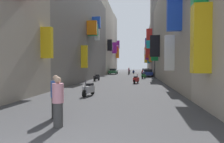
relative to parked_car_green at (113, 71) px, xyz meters
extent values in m
plane|color=#424244|center=(3.90, -11.65, -0.73)|extent=(140.00, 140.00, 0.00)
cube|color=#9E9384|center=(-4.10, -31.98, 5.35)|extent=(6.00, 3.35, 12.16)
cube|color=yellow|center=(-0.70, -31.69, 2.99)|extent=(0.81, 0.36, 2.22)
cube|color=slate|center=(-4.10, -17.29, 6.42)|extent=(6.00, 26.04, 14.30)
cube|color=blue|center=(-0.48, -16.24, 7.89)|extent=(1.25, 0.64, 1.72)
cube|color=green|center=(-0.43, -18.72, 6.33)|extent=(1.34, 0.64, 1.60)
cube|color=yellow|center=(-0.72, -22.04, 2.43)|extent=(0.77, 0.38, 2.75)
cube|color=white|center=(-0.75, -14.62, 7.01)|extent=(0.71, 0.62, 3.10)
cube|color=orange|center=(-0.42, -19.31, 6.51)|extent=(1.36, 0.52, 1.89)
cube|color=#BCB29E|center=(-4.10, 3.67, 7.81)|extent=(6.00, 15.89, 17.09)
cube|color=purple|center=(-0.74, 2.58, 5.70)|extent=(0.73, 0.62, 1.48)
cube|color=purple|center=(-0.51, 6.48, 6.18)|extent=(1.19, 0.46, 2.97)
cube|color=black|center=(-0.57, -1.74, 6.04)|extent=(1.07, 0.60, 2.54)
cube|color=#9E9384|center=(-4.10, 14.98, 8.03)|extent=(6.00, 6.74, 17.51)
cube|color=orange|center=(-0.62, 15.35, 5.32)|extent=(0.97, 0.59, 3.13)
cube|color=red|center=(-0.76, 15.34, 6.65)|extent=(0.68, 0.64, 1.66)
cube|color=white|center=(-0.78, 15.98, 6.80)|extent=(0.64, 0.54, 2.16)
cube|color=purple|center=(-0.64, 17.28, 8.22)|extent=(0.93, 0.39, 2.74)
cube|color=yellow|center=(8.53, -35.76, 2.51)|extent=(0.74, 0.59, 3.01)
cube|color=green|center=(8.58, -35.33, 4.18)|extent=(0.64, 0.49, 2.43)
cube|color=#9E9384|center=(11.90, -19.50, 5.51)|extent=(6.00, 27.12, 12.49)
cube|color=blue|center=(8.39, -30.35, 5.35)|extent=(1.02, 0.49, 3.01)
cube|color=black|center=(8.21, -16.91, 4.14)|extent=(1.37, 0.35, 3.08)
cube|color=green|center=(8.38, -14.57, 3.39)|extent=(1.04, 0.61, 2.58)
cube|color=white|center=(8.50, -27.72, 2.43)|extent=(0.81, 0.45, 3.03)
cube|color=slate|center=(11.90, -2.42, 8.23)|extent=(6.00, 7.05, 17.92)
cube|color=red|center=(8.21, -1.54, 4.58)|extent=(1.38, 0.49, 2.97)
cube|color=black|center=(8.32, 0.36, 4.75)|extent=(1.15, 0.54, 2.11)
cube|color=#19B2BF|center=(8.22, -4.99, 5.73)|extent=(1.36, 0.36, 1.64)
cube|color=red|center=(8.27, -2.44, 8.02)|extent=(1.26, 0.44, 2.80)
cube|color=orange|center=(8.56, -1.73, 2.95)|extent=(0.68, 0.47, 1.65)
cube|color=#9E9384|center=(11.90, 2.96, 10.01)|extent=(6.00, 3.70, 21.48)
cube|color=#19B2BF|center=(8.54, 3.29, 2.74)|extent=(0.72, 0.40, 1.64)
cube|color=purple|center=(8.28, 3.05, 7.10)|extent=(1.23, 0.43, 1.94)
cube|color=purple|center=(8.27, 2.69, 3.51)|extent=(1.26, 0.40, 1.51)
cube|color=blue|center=(8.22, 1.72, 6.74)|extent=(1.36, 0.59, 2.42)
cube|color=gray|center=(11.90, 11.58, 5.65)|extent=(6.00, 13.55, 12.76)
cube|color=yellow|center=(8.27, 8.65, 3.31)|extent=(1.26, 0.45, 2.35)
cube|color=black|center=(8.41, 16.72, 4.62)|extent=(0.97, 0.62, 2.23)
cube|color=black|center=(8.55, 12.98, 5.42)|extent=(0.69, 0.52, 2.23)
cube|color=white|center=(8.25, 10.22, 5.05)|extent=(1.29, 0.48, 1.94)
cube|color=orange|center=(8.33, 12.41, 6.06)|extent=(1.14, 0.45, 1.48)
cube|color=#236638|center=(0.00, -0.06, -0.13)|extent=(1.67, 4.29, 0.61)
cube|color=black|center=(0.00, 0.16, 0.41)|extent=(1.47, 2.40, 0.46)
cylinder|color=black|center=(0.84, -1.47, -0.43)|extent=(0.18, 0.60, 0.60)
cylinder|color=black|center=(-0.84, -1.47, -0.43)|extent=(0.18, 0.60, 0.60)
cylinder|color=black|center=(0.84, 1.36, -0.43)|extent=(0.18, 0.60, 0.60)
cylinder|color=black|center=(-0.84, 1.36, -0.43)|extent=(0.18, 0.60, 0.60)
cube|color=navy|center=(7.70, -7.85, -0.13)|extent=(1.76, 3.92, 0.60)
cube|color=black|center=(7.70, -8.04, 0.41)|extent=(1.55, 2.20, 0.48)
cylinder|color=black|center=(6.82, -6.55, -0.43)|extent=(0.18, 0.60, 0.60)
cylinder|color=black|center=(8.58, -6.55, -0.43)|extent=(0.18, 0.60, 0.60)
cylinder|color=black|center=(6.82, -9.14, -0.43)|extent=(0.18, 0.60, 0.60)
cylinder|color=black|center=(8.58, -9.14, -0.43)|extent=(0.18, 0.60, 0.60)
cube|color=#B21E1E|center=(7.73, 2.39, -0.13)|extent=(1.85, 4.14, 0.59)
cube|color=black|center=(7.73, 2.18, 0.40)|extent=(1.63, 2.32, 0.47)
cylinder|color=black|center=(6.81, 3.76, -0.43)|extent=(0.18, 0.60, 0.60)
cylinder|color=black|center=(8.66, 3.76, -0.43)|extent=(0.18, 0.60, 0.60)
cylinder|color=black|center=(6.81, 1.02, -0.43)|extent=(0.18, 0.60, 0.60)
cylinder|color=black|center=(8.66, 1.02, -0.43)|extent=(0.18, 0.60, 0.60)
cube|color=red|center=(5.61, -22.56, -0.26)|extent=(0.73, 1.26, 0.45)
cube|color=black|center=(5.56, -22.78, 0.04)|extent=(0.45, 0.62, 0.16)
cylinder|color=#4C4C51|center=(5.77, -21.99, 0.06)|extent=(0.13, 0.28, 0.68)
cylinder|color=black|center=(5.80, -21.85, -0.49)|extent=(0.22, 0.49, 0.48)
cylinder|color=black|center=(5.42, -23.28, -0.49)|extent=(0.22, 0.49, 0.48)
cube|color=black|center=(0.29, -19.63, -0.26)|extent=(0.64, 1.22, 0.45)
cube|color=black|center=(0.33, -19.41, 0.04)|extent=(0.42, 0.61, 0.16)
cylinder|color=#4C4C51|center=(0.18, -20.20, 0.06)|extent=(0.11, 0.28, 0.68)
cylinder|color=black|center=(0.16, -20.34, -0.49)|extent=(0.18, 0.49, 0.48)
cylinder|color=black|center=(0.42, -18.91, -0.49)|extent=(0.18, 0.49, 0.48)
cube|color=#2D4CAD|center=(4.73, 4.52, -0.26)|extent=(0.54, 1.10, 0.45)
cube|color=black|center=(4.71, 4.32, 0.04)|extent=(0.37, 0.59, 0.16)
cylinder|color=#4C4C51|center=(4.78, 5.05, 0.06)|extent=(0.09, 0.28, 0.68)
cylinder|color=black|center=(4.80, 5.18, -0.49)|extent=(0.15, 0.49, 0.48)
cylinder|color=black|center=(4.66, 3.86, -0.49)|extent=(0.15, 0.49, 0.48)
cube|color=#287F3D|center=(6.73, -14.64, -0.26)|extent=(0.76, 1.11, 0.45)
cube|color=black|center=(6.66, -14.83, 0.04)|extent=(0.49, 0.64, 0.16)
cylinder|color=#4C4C51|center=(6.90, -14.16, 0.06)|extent=(0.15, 0.28, 0.68)
cylinder|color=black|center=(6.94, -14.04, -0.49)|extent=(0.26, 0.49, 0.48)
cylinder|color=black|center=(6.51, -15.25, -0.49)|extent=(0.26, 0.49, 0.48)
cube|color=#ADADB2|center=(2.48, -32.06, -0.26)|extent=(0.63, 1.09, 0.45)
cube|color=black|center=(2.51, -31.87, 0.04)|extent=(0.42, 0.61, 0.16)
cylinder|color=#4C4C51|center=(2.37, -32.57, 0.06)|extent=(0.11, 0.28, 0.68)
cylinder|color=black|center=(2.35, -32.69, -0.49)|extent=(0.19, 0.49, 0.48)
cylinder|color=black|center=(2.60, -31.43, -0.49)|extent=(0.19, 0.49, 0.48)
cube|color=silver|center=(3.57, 5.77, -0.26)|extent=(0.58, 1.22, 0.45)
cube|color=black|center=(3.59, 5.99, 0.04)|extent=(0.39, 0.59, 0.16)
cylinder|color=#4C4C51|center=(3.50, 5.19, 0.06)|extent=(0.09, 0.28, 0.68)
cylinder|color=black|center=(3.48, 5.05, -0.49)|extent=(0.16, 0.49, 0.48)
cylinder|color=black|center=(3.66, 6.50, -0.49)|extent=(0.16, 0.49, 0.48)
cylinder|color=black|center=(2.59, -37.51, -0.32)|extent=(0.45, 0.45, 0.82)
cylinder|color=#335199|center=(2.59, -37.51, 0.41)|extent=(0.53, 0.53, 0.65)
sphere|color=tan|center=(2.59, -37.51, 0.85)|extent=(0.22, 0.22, 0.22)
cylinder|color=#3F3F3F|center=(3.14, -38.54, -0.32)|extent=(0.41, 0.41, 0.82)
cylinder|color=pink|center=(3.14, -38.54, 0.42)|extent=(0.49, 0.49, 0.65)
sphere|color=tan|center=(3.14, -38.54, 0.85)|extent=(0.22, 0.22, 0.22)
cylinder|color=#3B3B3B|center=(3.78, -1.42, -0.33)|extent=(0.40, 0.40, 0.80)
cylinder|color=pink|center=(3.78, -1.42, 0.39)|extent=(0.48, 0.48, 0.64)
sphere|color=tan|center=(3.78, -1.42, 0.82)|extent=(0.22, 0.22, 0.22)
cylinder|color=#2D2D2D|center=(8.48, -13.98, 0.87)|extent=(0.12, 0.12, 3.20)
cube|color=black|center=(8.48, -13.98, 2.85)|extent=(0.26, 0.26, 0.75)
sphere|color=red|center=(8.48, -14.12, 3.10)|extent=(0.14, 0.14, 0.14)
sphere|color=orange|center=(8.48, -14.12, 2.85)|extent=(0.14, 0.14, 0.14)
sphere|color=green|center=(8.48, -14.12, 2.60)|extent=(0.14, 0.14, 0.14)
camera|label=1|loc=(5.79, -44.50, 1.34)|focal=30.14mm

